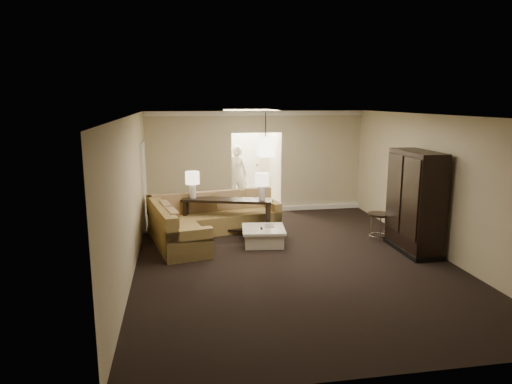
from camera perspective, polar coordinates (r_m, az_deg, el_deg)
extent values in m
plane|color=black|center=(9.15, 4.39, -8.29)|extent=(8.00, 8.00, 0.00)
cube|color=#C3B993|center=(12.64, 0.07, 3.78)|extent=(6.00, 0.04, 2.80)
cube|color=#C3B993|center=(5.13, 15.67, -8.15)|extent=(6.00, 0.04, 2.80)
cube|color=#C3B993|center=(8.56, -15.33, -0.31)|extent=(0.04, 8.00, 2.80)
cube|color=#C3B993|center=(9.95, 21.53, 0.89)|extent=(0.04, 8.00, 2.80)
cube|color=white|center=(8.62, 4.68, 9.52)|extent=(6.00, 8.00, 0.02)
cube|color=white|center=(12.49, 0.11, 9.81)|extent=(6.00, 0.10, 0.12)
cube|color=white|center=(12.84, 0.11, -2.18)|extent=(6.00, 0.10, 0.12)
cube|color=white|center=(11.36, -13.79, 0.79)|extent=(0.05, 0.90, 2.10)
cube|color=silver|center=(13.86, -0.64, -1.42)|extent=(1.40, 2.00, 0.01)
cube|color=beige|center=(13.53, -3.58, 4.26)|extent=(0.04, 2.00, 2.80)
cube|color=beige|center=(13.75, 2.24, 4.39)|extent=(0.04, 2.00, 2.80)
cube|color=beige|center=(14.60, -1.27, 4.81)|extent=(1.40, 0.04, 2.80)
cube|color=white|center=(14.62, -1.25, 3.43)|extent=(0.90, 0.05, 2.10)
cube|color=brown|center=(10.96, -5.04, -3.78)|extent=(3.19, 1.54, 0.43)
cube|color=brown|center=(9.61, -9.17, -6.08)|extent=(1.20, 1.59, 0.43)
cube|color=brown|center=(11.17, -5.58, -1.13)|extent=(3.05, 0.88, 0.47)
cube|color=brown|center=(9.91, -11.81, -2.93)|extent=(0.75, 2.45, 0.47)
cube|color=brown|center=(11.41, 1.86, -2.60)|extent=(0.39, 0.94, 0.63)
cube|color=brown|center=(9.01, -8.32, -6.57)|extent=(0.94, 0.39, 0.63)
cube|color=#A58258|center=(10.87, -11.21, -1.54)|extent=(0.65, 0.29, 0.47)
cube|color=#A58258|center=(11.03, -7.29, -1.22)|extent=(0.65, 0.29, 0.47)
cube|color=#A58258|center=(11.23, -3.50, -0.91)|extent=(0.65, 0.29, 0.47)
cube|color=#A58258|center=(11.49, 0.13, -0.61)|extent=(0.65, 0.29, 0.47)
cube|color=#A58258|center=(10.03, -11.23, -2.63)|extent=(0.29, 0.63, 0.47)
cube|color=#A58258|center=(9.34, -10.41, -3.63)|extent=(0.29, 0.63, 0.47)
cube|color=silver|center=(9.95, 0.93, -5.68)|extent=(0.91, 0.91, 0.31)
cube|color=silver|center=(9.90, 0.93, -4.67)|extent=(1.01, 1.01, 0.05)
cube|color=black|center=(9.85, 0.69, -4.55)|extent=(0.06, 0.15, 0.02)
cube|color=beige|center=(10.03, 1.66, -4.27)|extent=(0.23, 0.29, 0.01)
cube|color=black|center=(10.65, -3.63, -1.02)|extent=(2.17, 1.09, 0.06)
cube|color=black|center=(10.97, -8.56, -2.93)|extent=(0.20, 0.44, 0.77)
cube|color=black|center=(10.61, 1.52, -3.30)|extent=(0.20, 0.44, 0.77)
cube|color=black|center=(10.82, -3.59, -4.51)|extent=(2.06, 1.01, 0.04)
cube|color=black|center=(9.85, 19.26, -1.17)|extent=(0.58, 1.39, 2.09)
cube|color=black|center=(9.38, 18.74, -0.81)|extent=(0.03, 0.62, 1.59)
cube|color=black|center=(9.98, 16.86, 0.02)|extent=(0.03, 0.62, 1.59)
cube|color=black|center=(10.10, 18.89, -6.68)|extent=(0.62, 1.45, 0.10)
cylinder|color=black|center=(10.48, 15.16, -2.72)|extent=(0.49, 0.49, 0.04)
torus|color=silver|center=(10.60, 15.02, -5.24)|extent=(0.41, 0.41, 0.03)
cylinder|color=silver|center=(10.68, 15.85, -4.17)|extent=(0.03, 0.03, 0.58)
cylinder|color=silver|center=(10.62, 14.10, -4.17)|extent=(0.03, 0.03, 0.58)
cylinder|color=silver|center=(10.38, 15.27, -4.59)|extent=(0.03, 0.03, 0.58)
cylinder|color=white|center=(10.80, -7.92, 0.14)|extent=(0.15, 0.15, 0.34)
cylinder|color=#FFE6BF|center=(10.74, -7.96, 1.78)|extent=(0.33, 0.33, 0.29)
cylinder|color=white|center=(10.49, 0.75, -0.09)|extent=(0.15, 0.15, 0.34)
cylinder|color=#FFE6BF|center=(10.43, 0.76, 1.60)|extent=(0.33, 0.33, 0.29)
cylinder|color=black|center=(11.27, 1.21, 8.46)|extent=(0.02, 0.02, 0.60)
cube|color=#FFEFC6|center=(11.31, 1.20, 5.68)|extent=(0.38, 0.38, 0.48)
imported|color=#EDE6C9|center=(13.53, -2.47, 2.54)|extent=(0.72, 0.48, 1.99)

